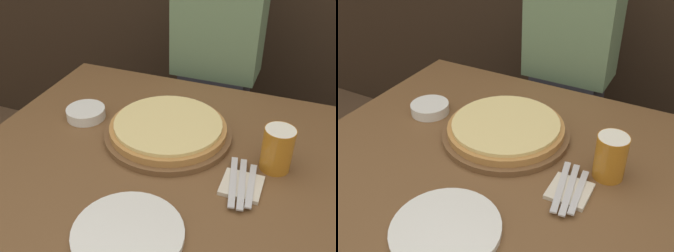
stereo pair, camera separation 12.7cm
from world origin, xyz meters
The scene contains 10 objects.
dining_table centered at (0.00, 0.00, 0.39)m, with size 1.25×1.03×0.77m.
pizza_on_board centered at (-0.06, 0.11, 0.80)m, with size 0.42×0.42×0.06m.
beer_glass centered at (0.29, 0.07, 0.85)m, with size 0.09×0.09×0.13m.
dinner_plate centered at (0.00, -0.31, 0.78)m, with size 0.27×0.27×0.02m.
side_bowl centered at (-0.37, 0.12, 0.79)m, with size 0.14×0.14×0.04m.
napkin_stack centered at (0.22, -0.04, 0.78)m, with size 0.11×0.11×0.01m.
fork centered at (0.19, -0.04, 0.79)m, with size 0.06×0.21×0.00m.
dinner_knife centered at (0.22, -0.04, 0.79)m, with size 0.05×0.21×0.00m.
spoon centered at (0.24, -0.04, 0.79)m, with size 0.04×0.18×0.00m.
diner_person centered at (-0.06, 0.69, 0.68)m, with size 0.37×0.20×1.38m.
Camera 1 is at (0.32, -0.88, 1.51)m, focal length 42.00 mm.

